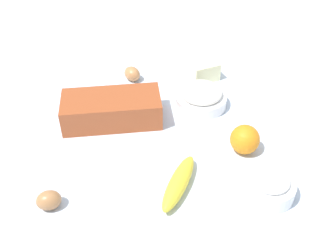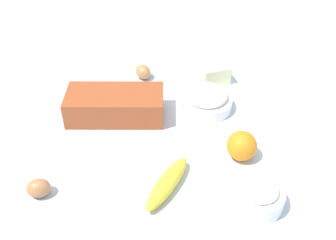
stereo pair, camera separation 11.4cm
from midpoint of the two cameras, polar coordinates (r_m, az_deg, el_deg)
ground_plane at (r=1.17m, az=-2.78°, el=-2.03°), size 2.40×2.40×0.02m
loaf_pan at (r=1.19m, az=-10.53°, el=1.44°), size 0.29×0.16×0.08m
flour_bowl at (r=1.24m, az=2.02°, el=3.15°), size 0.16×0.16×0.07m
sugar_bowl at (r=0.99m, az=10.73°, el=-9.11°), size 0.12×0.12×0.07m
banana at (r=0.99m, az=-1.82°, el=-8.83°), size 0.11×0.19×0.04m
orange_fruit at (r=1.08m, az=7.70°, el=-2.80°), size 0.08×0.08×0.08m
butter_block at (r=1.37m, az=2.65°, el=6.71°), size 0.11×0.09×0.06m
egg_near_butter at (r=1.01m, az=-19.43°, el=-10.61°), size 0.07×0.06×0.05m
egg_beside_bowl at (r=1.37m, az=-7.38°, el=6.31°), size 0.08×0.08×0.05m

